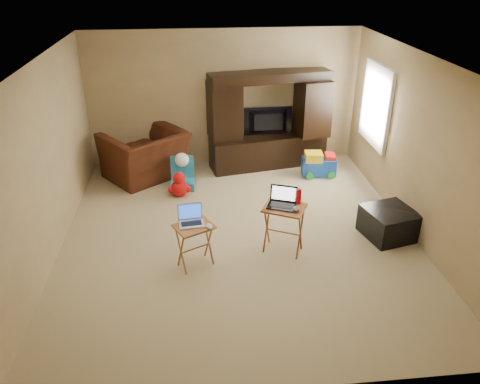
{
  "coord_description": "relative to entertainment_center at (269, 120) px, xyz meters",
  "views": [
    {
      "loc": [
        -0.58,
        -5.76,
        3.67
      ],
      "look_at": [
        0.0,
        -0.2,
        0.8
      ],
      "focal_mm": 35.0,
      "sensor_mm": 36.0,
      "label": 1
    }
  ],
  "objects": [
    {
      "name": "entertainment_center",
      "position": [
        0.0,
        0.0,
        0.0
      ],
      "size": [
        2.25,
        0.94,
        1.79
      ],
      "primitive_type": "cube",
      "rotation": [
        0.0,
        0.0,
        0.19
      ],
      "color": "black",
      "rests_on": "floor"
    },
    {
      "name": "laptop_right",
      "position": [
        -0.29,
        -2.9,
        -0.09
      ],
      "size": [
        0.44,
        0.4,
        0.24
      ],
      "primitive_type": "cube",
      "rotation": [
        0.0,
        0.0,
        -0.38
      ],
      "color": "black",
      "rests_on": "tray_table_right"
    },
    {
      "name": "wall_back",
      "position": [
        -0.81,
        0.3,
        0.35
      ],
      "size": [
        5.0,
        0.0,
        5.0
      ],
      "primitive_type": "plane",
      "rotation": [
        1.57,
        0.0,
        0.0
      ],
      "color": "tan",
      "rests_on": "ground"
    },
    {
      "name": "tray_table_right",
      "position": [
        -0.25,
        -2.92,
        -0.55
      ],
      "size": [
        0.66,
        0.61,
        0.68
      ],
      "primitive_type": "cube",
      "rotation": [
        0.0,
        0.0,
        -0.47
      ],
      "color": "#9E5126",
      "rests_on": "floor"
    },
    {
      "name": "window_pane",
      "position": [
        1.67,
        -0.9,
        0.5
      ],
      "size": [
        0.0,
        1.2,
        1.2
      ],
      "primitive_type": "plane",
      "rotation": [
        1.57,
        0.0,
        -1.57
      ],
      "color": "white",
      "rests_on": "ground"
    },
    {
      "name": "laptop_left",
      "position": [
        -1.47,
        -3.1,
        -0.17
      ],
      "size": [
        0.34,
        0.29,
        0.24
      ],
      "primitive_type": "cube",
      "rotation": [
        0.0,
        0.0,
        0.1
      ],
      "color": "#B6B6BB",
      "rests_on": "tray_table_left"
    },
    {
      "name": "mouse_right",
      "position": [
        -0.12,
        -3.04,
        -0.18
      ],
      "size": [
        0.11,
        0.15,
        0.06
      ],
      "primitive_type": "ellipsoid",
      "rotation": [
        0.0,
        0.0,
        -0.15
      ],
      "color": "#414247",
      "rests_on": "tray_table_right"
    },
    {
      "name": "ottoman",
      "position": [
        1.34,
        -2.7,
        -0.69
      ],
      "size": [
        0.79,
        0.79,
        0.42
      ],
      "primitive_type": "cube",
      "rotation": [
        0.0,
        0.0,
        0.24
      ],
      "color": "black",
      "rests_on": "floor"
    },
    {
      "name": "television",
      "position": [
        -0.0,
        0.01,
        -0.04
      ],
      "size": [
        0.91,
        0.15,
        0.52
      ],
      "primitive_type": "imported",
      "rotation": [
        0.0,
        0.0,
        3.18
      ],
      "color": "black",
      "rests_on": "entertainment_center"
    },
    {
      "name": "window_frame",
      "position": [
        1.65,
        -0.9,
        0.5
      ],
      "size": [
        0.06,
        1.14,
        1.34
      ],
      "primitive_type": "cube",
      "color": "white",
      "rests_on": "ground"
    },
    {
      "name": "tray_table_left",
      "position": [
        -1.44,
        -3.13,
        -0.6
      ],
      "size": [
        0.58,
        0.54,
        0.6
      ],
      "primitive_type": "cube",
      "rotation": [
        0.0,
        0.0,
        0.48
      ],
      "color": "#A96D28",
      "rests_on": "floor"
    },
    {
      "name": "floor",
      "position": [
        -0.81,
        -2.45,
        -0.9
      ],
      "size": [
        5.5,
        5.5,
        0.0
      ],
      "primitive_type": "plane",
      "color": "#C4B688",
      "rests_on": "ground"
    },
    {
      "name": "mouse_left",
      "position": [
        -1.25,
        -3.2,
        -0.27
      ],
      "size": [
        0.11,
        0.14,
        0.05
      ],
      "primitive_type": "ellipsoid",
      "rotation": [
        0.0,
        0.0,
        0.3
      ],
      "color": "silver",
      "rests_on": "tray_table_left"
    },
    {
      "name": "ceiling",
      "position": [
        -0.81,
        -2.45,
        1.6
      ],
      "size": [
        5.5,
        5.5,
        0.0
      ],
      "primitive_type": "plane",
      "rotation": [
        3.14,
        0.0,
        0.0
      ],
      "color": "silver",
      "rests_on": "ground"
    },
    {
      "name": "recliner",
      "position": [
        -2.28,
        -0.3,
        -0.47
      ],
      "size": [
        1.75,
        1.72,
        0.86
      ],
      "primitive_type": "imported",
      "rotation": [
        0.0,
        0.0,
        3.8
      ],
      "color": "#411E0E",
      "rests_on": "floor"
    },
    {
      "name": "plush_toy",
      "position": [
        -1.67,
        -1.13,
        -0.68
      ],
      "size": [
        0.4,
        0.33,
        0.44
      ],
      "primitive_type": null,
      "color": "red",
      "rests_on": "floor"
    },
    {
      "name": "wall_left",
      "position": [
        -3.31,
        -2.45,
        0.35
      ],
      "size": [
        0.0,
        5.5,
        5.5
      ],
      "primitive_type": "plane",
      "rotation": [
        1.57,
        0.0,
        1.57
      ],
      "color": "tan",
      "rests_on": "ground"
    },
    {
      "name": "push_toy",
      "position": [
        0.86,
        -0.56,
        -0.66
      ],
      "size": [
        0.66,
        0.5,
        0.46
      ],
      "primitive_type": null,
      "rotation": [
        0.0,
        0.0,
        -0.1
      ],
      "color": "#1647B4",
      "rests_on": "floor"
    },
    {
      "name": "wall_front",
      "position": [
        -0.81,
        -5.2,
        0.35
      ],
      "size": [
        5.0,
        0.0,
        5.0
      ],
      "primitive_type": "plane",
      "rotation": [
        -1.57,
        0.0,
        0.0
      ],
      "color": "tan",
      "rests_on": "ground"
    },
    {
      "name": "wall_right",
      "position": [
        1.69,
        -2.45,
        0.35
      ],
      "size": [
        0.0,
        5.5,
        5.5
      ],
      "primitive_type": "plane",
      "rotation": [
        1.57,
        0.0,
        -1.57
      ],
      "color": "tan",
      "rests_on": "ground"
    },
    {
      "name": "water_bottle",
      "position": [
        -0.05,
        -2.84,
        -0.11
      ],
      "size": [
        0.07,
        0.07,
        0.21
      ],
      "primitive_type": "cylinder",
      "color": "red",
      "rests_on": "tray_table_right"
    },
    {
      "name": "child_rocker",
      "position": [
        -1.62,
        -0.82,
        -0.63
      ],
      "size": [
        0.42,
        0.47,
        0.53
      ],
      "primitive_type": null,
      "rotation": [
        0.0,
        0.0,
        -0.04
      ],
      "color": "teal",
      "rests_on": "floor"
    }
  ]
}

